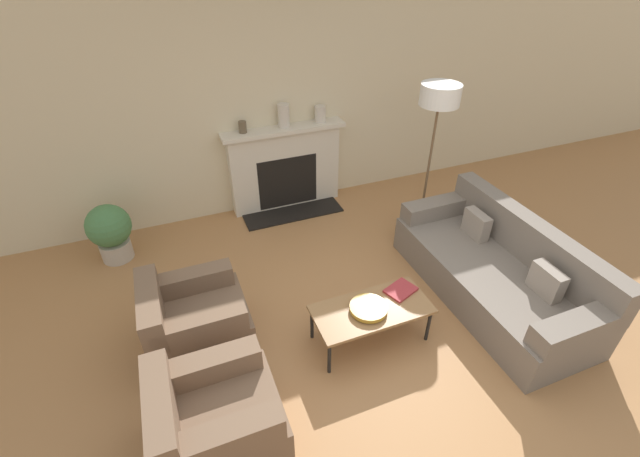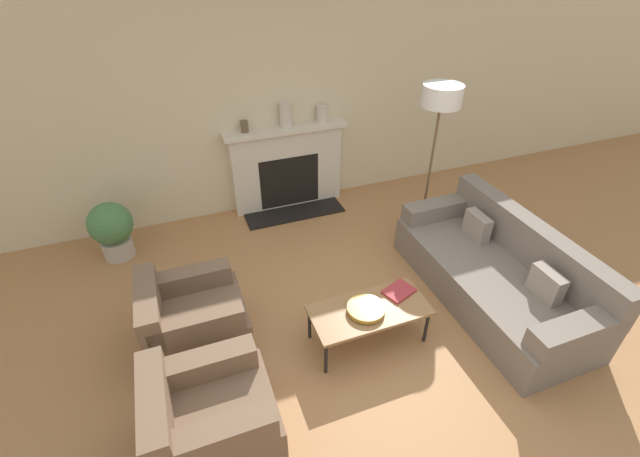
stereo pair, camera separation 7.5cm
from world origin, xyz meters
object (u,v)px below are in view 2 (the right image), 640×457
at_px(fireplace, 287,168).
at_px(armchair_far, 192,319).
at_px(mantel_vase_center_left, 286,115).
at_px(mantel_vase_center_right, 322,114).
at_px(mantel_vase_left, 244,126).
at_px(book, 399,291).
at_px(armchair_near, 209,418).
at_px(floor_lamp, 440,108).
at_px(bowl, 366,309).
at_px(potted_plant, 112,228).
at_px(couch, 496,273).
at_px(coffee_table, 369,311).

bearing_deg(fireplace, armchair_far, -126.63).
xyz_separation_m(mantel_vase_center_left, mantel_vase_center_right, (0.49, 0.00, -0.04)).
height_order(fireplace, mantel_vase_left, mantel_vase_left).
distance_m(book, mantel_vase_center_left, 2.66).
distance_m(armchair_near, book, 1.94).
bearing_deg(floor_lamp, bowl, -136.03).
xyz_separation_m(fireplace, potted_plant, (-2.21, -0.41, -0.16)).
bearing_deg(couch, mantel_vase_center_left, -150.51).
distance_m(couch, mantel_vase_center_right, 2.84).
xyz_separation_m(armchair_far, mantel_vase_left, (1.02, 2.06, 0.90)).
bearing_deg(fireplace, mantel_vase_center_left, 41.56).
bearing_deg(book, mantel_vase_center_right, 65.50).
bearing_deg(mantel_vase_left, mantel_vase_center_left, 0.00).
height_order(armchair_near, mantel_vase_center_right, mantel_vase_center_right).
bearing_deg(potted_plant, mantel_vase_center_left, 10.87).
xyz_separation_m(couch, mantel_vase_left, (-1.95, 2.51, 0.90)).
bearing_deg(floor_lamp, mantel_vase_left, 149.45).
relative_size(floor_lamp, potted_plant, 2.62).
height_order(mantel_vase_center_right, potted_plant, mantel_vase_center_right).
xyz_separation_m(couch, bowl, (-1.51, -0.09, 0.13)).
bearing_deg(coffee_table, bowl, -159.95).
relative_size(bowl, mantel_vase_left, 2.39).
distance_m(fireplace, mantel_vase_left, 0.82).
xyz_separation_m(fireplace, book, (0.32, -2.48, -0.14)).
distance_m(armchair_near, coffee_table, 1.57).
xyz_separation_m(fireplace, coffee_table, (-0.03, -2.57, -0.19)).
xyz_separation_m(couch, mantel_vase_center_right, (-0.94, 2.51, 0.93)).
bearing_deg(couch, armchair_near, -79.36).
distance_m(fireplace, armchair_near, 3.42).
height_order(book, mantel_vase_left, mantel_vase_left).
distance_m(fireplace, book, 2.50).
xyz_separation_m(mantel_vase_left, mantel_vase_center_left, (0.52, 0.00, 0.07)).
xyz_separation_m(armchair_near, book, (1.84, 0.58, 0.11)).
relative_size(armchair_far, book, 2.62).
height_order(coffee_table, floor_lamp, floor_lamp).
distance_m(couch, book, 1.12).
xyz_separation_m(fireplace, bowl, (-0.07, -2.59, -0.12)).
bearing_deg(fireplace, floor_lamp, -38.27).
relative_size(armchair_near, book, 2.62).
distance_m(couch, mantel_vase_center_left, 3.05).
distance_m(couch, armchair_far, 3.00).
bearing_deg(armchair_far, mantel_vase_center_left, -36.73).
bearing_deg(book, fireplace, 77.04).
relative_size(bowl, mantel_vase_center_left, 1.17).
relative_size(coffee_table, potted_plant, 1.53).
bearing_deg(floor_lamp, armchair_near, -147.02).
bearing_deg(fireplace, armchair_near, -116.51).
relative_size(bowl, mantel_vase_center_right, 1.67).
height_order(couch, mantel_vase_center_left, mantel_vase_center_left).
bearing_deg(mantel_vase_center_right, book, -94.18).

